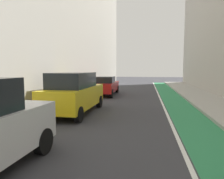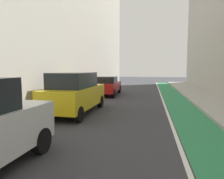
# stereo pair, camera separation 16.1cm
# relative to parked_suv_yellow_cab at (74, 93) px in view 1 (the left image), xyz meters

# --- Properties ---
(ground_plane) EXTENTS (88.83, 88.83, 0.00)m
(ground_plane) POSITION_rel_parked_suv_yellow_cab_xyz_m (2.54, 1.01, -1.02)
(ground_plane) COLOR #38383D
(bike_lane_paint) EXTENTS (1.60, 40.38, 0.00)m
(bike_lane_paint) POSITION_rel_parked_suv_yellow_cab_xyz_m (5.33, 3.01, -1.01)
(bike_lane_paint) COLOR #2D8451
(bike_lane_paint) RESTS_ON ground
(lane_divider_stripe) EXTENTS (0.12, 40.38, 0.00)m
(lane_divider_stripe) POSITION_rel_parked_suv_yellow_cab_xyz_m (4.43, 3.01, -1.01)
(lane_divider_stripe) COLOR white
(lane_divider_stripe) RESTS_ON ground
(sidewalk_right) EXTENTS (2.68, 40.38, 0.14)m
(sidewalk_right) POSITION_rel_parked_suv_yellow_cab_xyz_m (7.47, 3.01, -0.95)
(sidewalk_right) COLOR #A8A59E
(sidewalk_right) RESTS_ON ground
(parked_suv_yellow_cab) EXTENTS (1.91, 4.52, 1.98)m
(parked_suv_yellow_cab) POSITION_rel_parked_suv_yellow_cab_xyz_m (0.00, 0.00, 0.00)
(parked_suv_yellow_cab) COLOR yellow
(parked_suv_yellow_cab) RESTS_ON ground
(parked_sedan_red) EXTENTS (1.99, 4.63, 1.53)m
(parked_sedan_red) POSITION_rel_parked_suv_yellow_cab_xyz_m (0.00, 7.20, -0.23)
(parked_sedan_red) COLOR red
(parked_sedan_red) RESTS_ON ground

